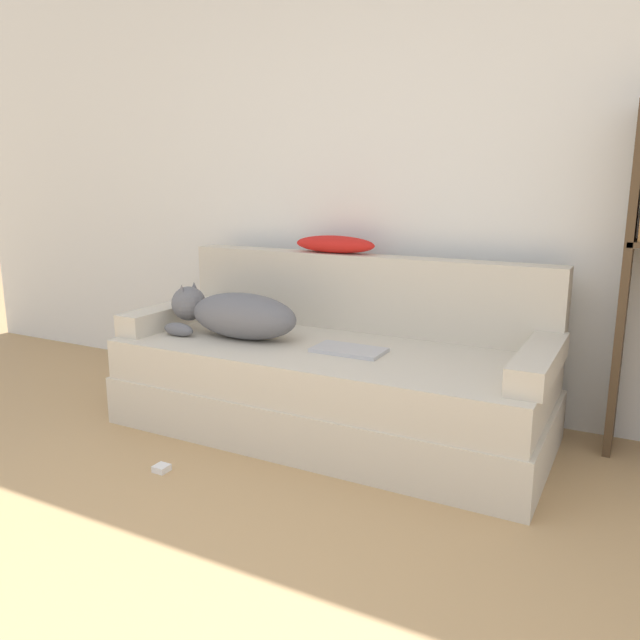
% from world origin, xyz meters
% --- Properties ---
extents(wall_back, '(7.09, 0.06, 2.70)m').
position_xyz_m(wall_back, '(0.00, 2.74, 1.35)').
color(wall_back, white).
rests_on(wall_back, ground_plane).
extents(couch, '(2.16, 0.93, 0.45)m').
position_xyz_m(couch, '(-0.17, 2.11, 0.22)').
color(couch, beige).
rests_on(couch, ground_plane).
extents(couch_backrest, '(2.12, 0.15, 0.41)m').
position_xyz_m(couch_backrest, '(-0.17, 2.51, 0.66)').
color(couch_backrest, beige).
rests_on(couch_backrest, couch).
extents(couch_arm_left, '(0.15, 0.74, 0.12)m').
position_xyz_m(couch_arm_left, '(-1.18, 2.11, 0.51)').
color(couch_arm_left, beige).
rests_on(couch_arm_left, couch).
extents(couch_arm_right, '(0.15, 0.74, 0.12)m').
position_xyz_m(couch_arm_right, '(0.84, 2.11, 0.51)').
color(couch_arm_right, beige).
rests_on(couch_arm_right, couch).
extents(dog, '(0.76, 0.30, 0.26)m').
position_xyz_m(dog, '(-0.69, 2.03, 0.58)').
color(dog, slate).
rests_on(dog, couch).
extents(laptop, '(0.34, 0.20, 0.02)m').
position_xyz_m(laptop, '(-0.03, 2.05, 0.46)').
color(laptop, '#B7B7BC').
rests_on(laptop, couch).
extents(throw_pillow, '(0.48, 0.16, 0.10)m').
position_xyz_m(throw_pillow, '(-0.35, 2.52, 0.91)').
color(throw_pillow, red).
rests_on(throw_pillow, couch_backrest).
extents(power_adapter, '(0.06, 0.06, 0.03)m').
position_xyz_m(power_adapter, '(-0.61, 1.35, 0.01)').
color(power_adapter, white).
rests_on(power_adapter, ground_plane).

